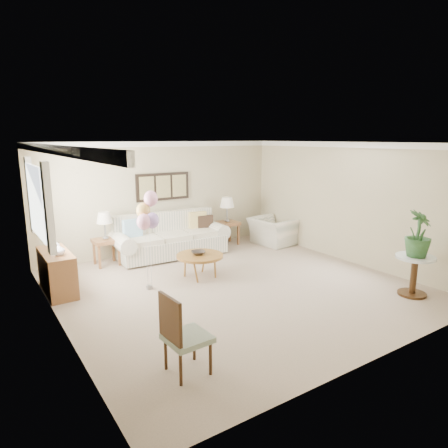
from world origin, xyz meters
The scene contains 18 objects.
ground_plane centered at (0.00, 0.00, 0.00)m, with size 6.00×6.00×0.00m, color tan.
room_shell centered at (-0.11, 0.09, 1.63)m, with size 6.04×6.04×2.60m.
wall_art_triptych centered at (0.00, 2.96, 1.55)m, with size 1.35×0.06×0.65m.
sofa centered at (-0.10, 2.45, 0.39)m, with size 2.72×1.10×0.99m.
end_table_left centered at (-1.56, 2.56, 0.48)m, with size 0.52×0.48×0.57m.
end_table_right centered at (1.56, 2.56, 0.49)m, with size 0.54×0.49×0.59m.
lamp_left centered at (-1.56, 2.56, 1.02)m, with size 0.33×0.33×0.58m.
lamp_right centered at (1.56, 2.56, 1.07)m, with size 0.36×0.36×0.63m.
coffee_table centered at (-0.27, 0.78, 0.43)m, with size 0.91×0.91×0.46m.
decor_bowl centered at (-0.29, 0.80, 0.50)m, with size 0.28×0.28×0.07m, color #2E2621.
armchair centered at (2.54, 1.92, 0.34)m, with size 1.05×0.91×0.68m, color #F1E4CD.
side_table centered at (2.36, -2.04, 0.53)m, with size 0.65×0.65×0.71m.
potted_plant centered at (2.35, -2.06, 1.10)m, with size 0.44×0.44×0.79m, color #264D1F.
accent_chair centered at (-2.09, -1.96, 0.51)m, with size 0.51×0.51×0.98m.
credenza centered at (-2.76, 1.50, 0.37)m, with size 0.46×1.20×0.74m.
vase_white centered at (-2.74, 1.24, 0.84)m, with size 0.19×0.19×0.20m, color silver.
vase_sage centered at (-2.74, 1.74, 0.83)m, with size 0.18×0.18×0.18m, color silver.
balloon_cluster centered at (-1.32, 0.77, 1.39)m, with size 0.45×0.41×1.78m.
Camera 1 is at (-3.97, -5.71, 2.69)m, focal length 32.00 mm.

